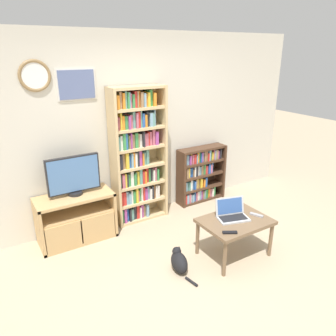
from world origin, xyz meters
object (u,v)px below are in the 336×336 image
(remote_far_from_laptop, at_px, (257,215))
(laptop, at_px, (232,213))
(television, at_px, (74,176))
(cat, at_px, (179,261))
(tv_stand, at_px, (76,218))
(remote_near_laptop, at_px, (230,232))
(bookshelf_short, at_px, (199,174))
(bookshelf_tall, at_px, (136,156))
(coffee_table, at_px, (235,224))

(remote_far_from_laptop, bearing_deg, laptop, -45.48)
(television, xyz_separation_m, cat, (0.74, -1.27, -0.76))
(tv_stand, xyz_separation_m, remote_near_laptop, (1.24, -1.51, 0.17))
(bookshelf_short, bearing_deg, remote_near_laptop, -116.25)
(television, bearing_deg, remote_far_from_laptop, -38.89)
(laptop, xyz_separation_m, remote_far_from_laptop, (0.29, -0.12, -0.05))
(bookshelf_tall, relative_size, remote_near_laptop, 11.91)
(television, height_order, laptop, television)
(tv_stand, xyz_separation_m, bookshelf_tall, (0.94, 0.12, 0.65))
(television, bearing_deg, coffee_table, -42.87)
(bookshelf_tall, bearing_deg, remote_near_laptop, -79.25)
(remote_far_from_laptop, height_order, cat, remote_far_from_laptop)
(tv_stand, distance_m, bookshelf_short, 2.07)
(coffee_table, height_order, laptop, laptop)
(tv_stand, xyz_separation_m, remote_far_from_laptop, (1.79, -1.37, 0.17))
(remote_far_from_laptop, relative_size, cat, 0.33)
(bookshelf_tall, xyz_separation_m, bookshelf_short, (1.12, 0.02, -0.50))
(laptop, bearing_deg, cat, -165.98)
(tv_stand, height_order, laptop, laptop)
(tv_stand, bearing_deg, remote_near_laptop, -50.48)
(coffee_table, height_order, remote_near_laptop, remote_near_laptop)
(tv_stand, distance_m, bookshelf_tall, 1.14)
(coffee_table, bearing_deg, tv_stand, 138.65)
(remote_far_from_laptop, bearing_deg, cat, -31.05)
(remote_near_laptop, bearing_deg, television, -111.87)
(coffee_table, distance_m, remote_far_from_laptop, 0.30)
(television, distance_m, remote_far_from_laptop, 2.29)
(laptop, bearing_deg, tv_stand, 156.22)
(television, height_order, bookshelf_short, television)
(tv_stand, distance_m, laptop, 1.97)
(remote_far_from_laptop, bearing_deg, tv_stand, -60.30)
(bookshelf_tall, bearing_deg, television, -175.24)
(laptop, bearing_deg, bookshelf_short, 84.26)
(television, xyz_separation_m, laptop, (1.47, -1.30, -0.35))
(coffee_table, relative_size, laptop, 1.94)
(bookshelf_tall, xyz_separation_m, remote_near_laptop, (0.31, -1.63, -0.48))
(laptop, relative_size, remote_near_laptop, 2.58)
(tv_stand, bearing_deg, coffee_table, -41.35)
(coffee_table, height_order, remote_far_from_laptop, remote_far_from_laptop)
(bookshelf_short, xyz_separation_m, remote_far_from_laptop, (-0.27, -1.51, 0.03))
(bookshelf_short, distance_m, cat, 1.90)
(coffee_table, bearing_deg, bookshelf_tall, 111.43)
(tv_stand, height_order, remote_far_from_laptop, tv_stand)
(coffee_table, height_order, cat, coffee_table)
(bookshelf_short, height_order, coffee_table, bookshelf_short)
(bookshelf_tall, bearing_deg, bookshelf_short, 1.07)
(bookshelf_short, xyz_separation_m, cat, (-1.28, -1.37, -0.34))
(television, relative_size, laptop, 1.59)
(television, distance_m, coffee_table, 2.06)
(bookshelf_short, distance_m, remote_near_laptop, 1.84)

